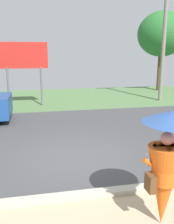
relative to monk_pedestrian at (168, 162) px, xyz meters
The scene contains 5 objects.
ground_plane 6.25m from the monk_pedestrian, 99.75° to the left, with size 40.00×22.00×0.20m.
monk_pedestrian is the anchor object (origin of this frame).
utility_pole 12.44m from the monk_pedestrian, 62.85° to the left, with size 1.80×0.24×7.20m.
roadside_billboard 11.18m from the monk_pedestrian, 104.03° to the left, with size 2.60×0.12×3.50m.
tree_center_back 16.96m from the monk_pedestrian, 63.18° to the left, with size 3.72×3.72×6.01m.
Camera 1 is at (-1.07, -6.62, 2.96)m, focal length 40.16 mm.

